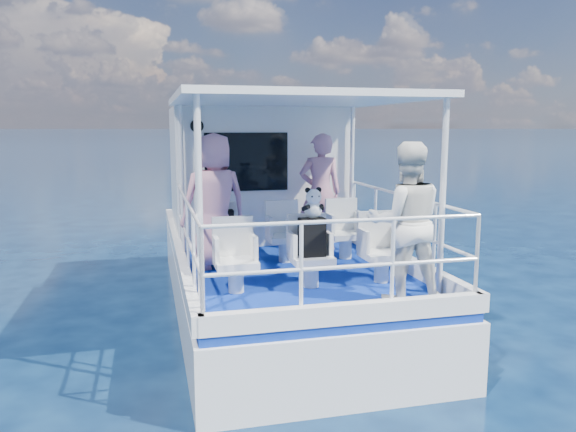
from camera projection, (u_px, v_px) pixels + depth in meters
The scene contains 20 objects.
ground at pixel (289, 327), 7.88m from camera, with size 2000.00×2000.00×0.00m, color black.
hull at pixel (273, 306), 8.84m from camera, with size 3.00×7.00×1.60m, color white.
deck at pixel (273, 253), 8.71m from camera, with size 2.90×6.90×0.10m, color navy.
cabin at pixel (257, 173), 9.77m from camera, with size 2.85×2.00×2.20m, color white.
canopy at pixel (292, 99), 7.20m from camera, with size 3.00×3.20×0.08m, color white.
canopy_posts at pixel (293, 188), 7.33m from camera, with size 2.77×2.97×2.20m.
railings at pixel (300, 237), 7.11m from camera, with size 2.84×3.59×1.00m, color white, non-canonical shape.
seat_port_fwd at pixel (221, 252), 7.69m from camera, with size 0.48×0.46×0.38m, color silver.
seat_center_fwd at pixel (285, 248), 7.90m from camera, with size 0.48×0.46×0.38m, color silver.
seat_stbd_fwd at pixel (345, 245), 8.12m from camera, with size 0.48×0.46×0.38m, color silver.
seat_port_aft at pixel (236, 276), 6.44m from camera, with size 0.48×0.46×0.38m, color silver.
seat_center_aft at pixel (311, 271), 6.66m from camera, with size 0.48×0.46×0.38m, color silver.
seat_stbd_aft at pixel (382, 267), 6.87m from camera, with size 0.48×0.46×0.38m, color silver.
passenger_port_fwd at pixel (214, 201), 7.47m from camera, with size 0.68×0.48×1.81m, color pink.
passenger_stbd_fwd at pixel (320, 192), 8.63m from camera, with size 0.65×0.43×1.79m, color #C17D93.
passenger_stbd_aft at pixel (406, 222), 6.04m from camera, with size 0.84×0.66×1.73m, color white.
backpack_port at pixel (222, 225), 7.60m from camera, with size 0.30×0.17×0.39m, color black.
backpack_center at pixel (312, 237), 6.57m from camera, with size 0.30×0.17×0.45m, color black.
compact_camera at pixel (223, 208), 7.58m from camera, with size 0.11×0.06×0.06m, color black.
panda at pixel (313, 203), 6.53m from camera, with size 0.23×0.19×0.35m, color white, non-canonical shape.
Camera 1 is at (-1.83, -7.32, 2.78)m, focal length 35.00 mm.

